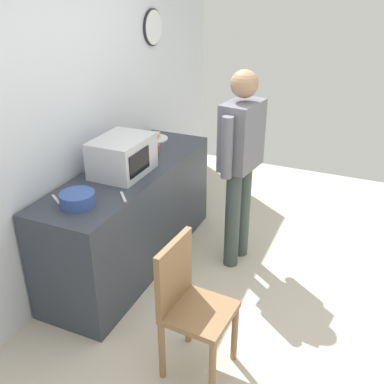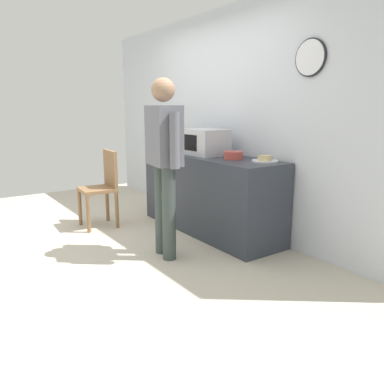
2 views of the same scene
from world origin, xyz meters
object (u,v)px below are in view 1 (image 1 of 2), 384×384
(fork_utensil, at_px, (56,199))
(microwave, at_px, (122,156))
(salad_bowl, at_px, (78,199))
(person_standing, at_px, (241,156))
(cereal_bowl, at_px, (148,149))
(sandwich_plate, at_px, (154,137))
(spoon_utensil, at_px, (123,197))
(wooden_chair, at_px, (189,302))

(fork_utensil, bearing_deg, microwave, -17.28)
(salad_bowl, distance_m, person_standing, 1.38)
(cereal_bowl, bearing_deg, sandwich_plate, 20.18)
(sandwich_plate, distance_m, cereal_bowl, 0.37)
(microwave, bearing_deg, sandwich_plate, 10.74)
(salad_bowl, bearing_deg, cereal_bowl, 1.50)
(microwave, height_order, fork_utensil, microwave)
(microwave, bearing_deg, fork_utensil, 162.72)
(cereal_bowl, height_order, spoon_utensil, cereal_bowl)
(fork_utensil, bearing_deg, wooden_chair, -100.58)
(salad_bowl, xyz_separation_m, person_standing, (1.09, -0.84, 0.06))
(cereal_bowl, bearing_deg, wooden_chair, -142.89)
(salad_bowl, xyz_separation_m, spoon_utensil, (0.23, -0.23, -0.04))
(sandwich_plate, xyz_separation_m, wooden_chair, (-1.65, -1.11, -0.40))
(wooden_chair, bearing_deg, sandwich_plate, 33.98)
(sandwich_plate, xyz_separation_m, salad_bowl, (-1.43, -0.16, 0.03))
(salad_bowl, relative_size, fork_utensil, 1.47)
(spoon_utensil, bearing_deg, person_standing, -35.41)
(microwave, xyz_separation_m, wooden_chair, (-0.83, -0.95, -0.54))
(salad_bowl, distance_m, wooden_chair, 1.07)
(spoon_utensil, xyz_separation_m, person_standing, (0.86, -0.61, 0.10))
(fork_utensil, relative_size, wooden_chair, 0.18)
(fork_utensil, height_order, wooden_chair, wooden_chair)
(sandwich_plate, bearing_deg, fork_utensil, 178.62)
(cereal_bowl, relative_size, fork_utensil, 1.22)
(person_standing, xyz_separation_m, wooden_chair, (-1.31, -0.11, -0.49))
(microwave, bearing_deg, person_standing, -60.30)
(sandwich_plate, xyz_separation_m, cereal_bowl, (-0.35, -0.13, 0.02))
(sandwich_plate, height_order, person_standing, person_standing)
(cereal_bowl, bearing_deg, fork_utensil, 171.44)
(spoon_utensil, height_order, person_standing, person_standing)
(cereal_bowl, bearing_deg, spoon_utensil, -163.18)
(salad_bowl, bearing_deg, fork_utensil, 90.26)
(sandwich_plate, bearing_deg, spoon_utensil, -162.19)
(salad_bowl, xyz_separation_m, wooden_chair, (-0.21, -0.95, -0.43))
(microwave, distance_m, cereal_bowl, 0.48)
(salad_bowl, distance_m, fork_utensil, 0.20)
(sandwich_plate, bearing_deg, wooden_chair, -146.02)
(sandwich_plate, bearing_deg, cereal_bowl, -159.82)
(salad_bowl, height_order, wooden_chair, salad_bowl)
(fork_utensil, xyz_separation_m, wooden_chair, (-0.21, -1.15, -0.39))
(fork_utensil, bearing_deg, salad_bowl, -89.74)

